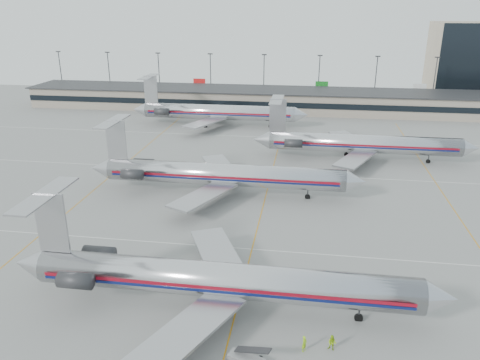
# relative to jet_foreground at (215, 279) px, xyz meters

# --- Properties ---
(ground) EXTENTS (260.00, 260.00, 0.00)m
(ground) POSITION_rel_jet_foreground_xyz_m (2.30, 3.21, -3.55)
(ground) COLOR gray
(ground) RESTS_ON ground
(apron_markings) EXTENTS (160.00, 0.15, 0.02)m
(apron_markings) POSITION_rel_jet_foreground_xyz_m (2.30, 13.21, -3.54)
(apron_markings) COLOR silver
(apron_markings) RESTS_ON ground
(terminal) EXTENTS (162.00, 17.00, 6.25)m
(terminal) POSITION_rel_jet_foreground_xyz_m (2.30, 101.18, -0.39)
(terminal) COLOR gray
(terminal) RESTS_ON ground
(light_mast_row) EXTENTS (163.60, 0.40, 15.28)m
(light_mast_row) POSITION_rel_jet_foreground_xyz_m (2.30, 115.21, 5.03)
(light_mast_row) COLOR #38383D
(light_mast_row) RESTS_ON ground
(distant_building) EXTENTS (30.00, 20.00, 25.00)m
(distant_building) POSITION_rel_jet_foreground_xyz_m (64.30, 131.21, 8.95)
(distant_building) COLOR tan
(distant_building) RESTS_ON ground
(jet_foreground) EXTENTS (46.77, 27.54, 12.24)m
(jet_foreground) POSITION_rel_jet_foreground_xyz_m (0.00, 0.00, 0.00)
(jet_foreground) COLOR silver
(jet_foreground) RESTS_ON ground
(jet_second_row) EXTENTS (47.13, 27.75, 12.34)m
(jet_second_row) POSITION_rel_jet_foreground_xyz_m (-5.79, 31.65, 0.03)
(jet_second_row) COLOR silver
(jet_second_row) RESTS_ON ground
(jet_third_row) EXTENTS (45.49, 27.98, 12.44)m
(jet_third_row) POSITION_rel_jet_foreground_xyz_m (19.21, 54.20, 0.06)
(jet_third_row) COLOR silver
(jet_third_row) RESTS_ON ground
(jet_back_row) EXTENTS (47.18, 29.02, 12.90)m
(jet_back_row) POSITION_rel_jet_foreground_xyz_m (-15.86, 78.83, 0.19)
(jet_back_row) COLOR silver
(jet_back_row) RESTS_ON ground
(belt_loader) EXTENTS (4.10, 2.26, 2.10)m
(belt_loader) POSITION_rel_jet_foreground_xyz_m (4.51, -7.68, -2.99)
(belt_loader) COLOR gray
(belt_loader) RESTS_ON ground
(ramp_worker_near) EXTENTS (0.64, 0.70, 1.62)m
(ramp_worker_near) POSITION_rel_jet_foreground_xyz_m (9.55, -5.32, -2.74)
(ramp_worker_near) COLOR #9DDD14
(ramp_worker_near) RESTS_ON ground
(ramp_worker_far) EXTENTS (0.93, 0.82, 1.59)m
(ramp_worker_far) POSITION_rel_jet_foreground_xyz_m (12.11, -4.81, -2.76)
(ramp_worker_far) COLOR #97C812
(ramp_worker_far) RESTS_ON ground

